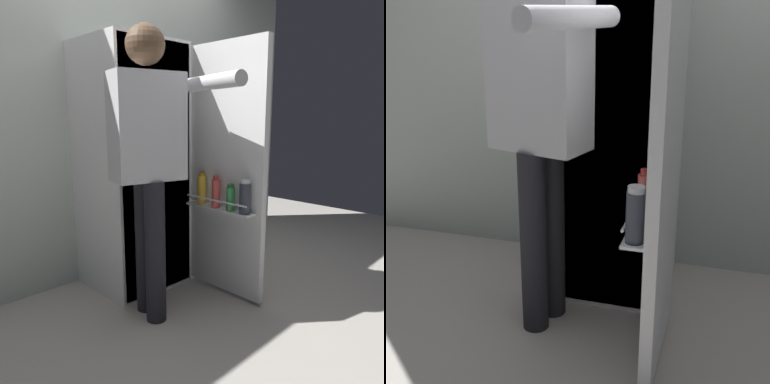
% 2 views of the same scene
% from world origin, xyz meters
% --- Properties ---
extents(ground_plane, '(6.51, 6.51, 0.00)m').
position_xyz_m(ground_plane, '(0.00, 0.00, 0.00)').
color(ground_plane, '#B7B2A8').
extents(kitchen_wall, '(4.40, 0.10, 2.56)m').
position_xyz_m(kitchen_wall, '(0.00, 0.89, 1.28)').
color(kitchen_wall, beige).
rests_on(kitchen_wall, ground_plane).
extents(refrigerator, '(0.66, 1.20, 1.69)m').
position_xyz_m(refrigerator, '(0.03, 0.49, 0.85)').
color(refrigerator, white).
rests_on(refrigerator, ground_plane).
extents(person, '(0.55, 0.78, 1.69)m').
position_xyz_m(person, '(-0.21, 0.07, 1.02)').
color(person, black).
rests_on(person, ground_plane).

